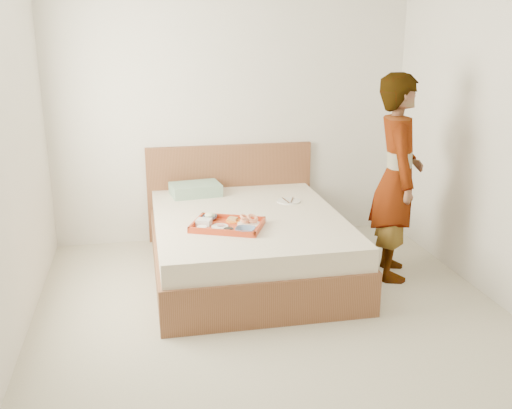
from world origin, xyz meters
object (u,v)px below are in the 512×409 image
object	(u,v)px
tray	(228,225)
person	(397,178)
bed	(248,244)
dinner_plate	(289,201)

from	to	relation	value
tray	person	xyz separation A→B (m)	(1.43, 0.03, 0.30)
bed	dinner_plate	distance (m)	0.61
dinner_plate	person	world-z (taller)	person
tray	person	world-z (taller)	person
bed	person	world-z (taller)	person
bed	tray	bearing A→B (deg)	-126.88
tray	dinner_plate	bearing A→B (deg)	66.22
person	bed	bearing A→B (deg)	93.91
person	dinner_plate	bearing A→B (deg)	69.14
bed	person	xyz separation A→B (m)	(1.21, -0.26, 0.59)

